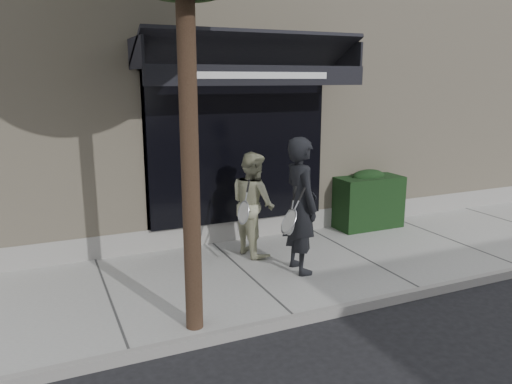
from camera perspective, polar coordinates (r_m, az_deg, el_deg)
name	(u,v)px	position (r m, az deg, el deg)	size (l,w,h in m)	color
ground	(356,261)	(8.55, 11.39, -7.70)	(80.00, 80.00, 0.00)	black
sidewalk	(356,257)	(8.53, 11.41, -7.32)	(20.00, 3.00, 0.12)	gray
curb	(422,292)	(7.42, 18.45, -10.82)	(20.00, 0.10, 0.14)	gray
building_facade	(241,88)	(12.37, -1.68, 11.78)	(14.30, 8.04, 5.64)	#BFAF92
hedge	(367,200)	(9.95, 12.59, -0.87)	(1.30, 0.70, 1.14)	black
pedestrian_front	(301,206)	(7.38, 5.12, -1.55)	(0.77, 0.95, 2.03)	black
pedestrian_back	(253,204)	(8.14, -0.36, -1.33)	(0.80, 0.98, 1.70)	#B1B18E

